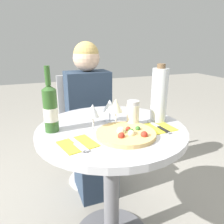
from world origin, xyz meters
TOP-DOWN VIEW (x-y plane):
  - dining_table at (0.00, 0.00)m, footprint 0.80×0.80m
  - chair_behind_diner at (0.05, 0.74)m, footprint 0.43×0.43m
  - seated_diner at (0.05, 0.59)m, footprint 0.35×0.45m
  - pizza_large at (0.03, -0.14)m, footprint 0.29×0.29m
  - wine_bottle at (-0.30, 0.06)m, footprint 0.07×0.07m
  - tall_carafe at (0.28, -0.01)m, footprint 0.09×0.09m
  - sugar_shaker at (0.12, -0.01)m, footprint 0.07×0.07m
  - wine_glass_front_left at (-0.10, 0.00)m, footprint 0.07×0.07m
  - wine_glass_front_right at (0.03, 0.00)m, footprint 0.07×0.07m
  - wine_glass_back_right at (0.03, 0.09)m, footprint 0.08×0.08m
  - place_setting_left at (-0.22, -0.14)m, footprint 0.18×0.19m
  - place_setting_right at (0.23, -0.10)m, footprint 0.16×0.19m

SIDE VIEW (x-z plane):
  - chair_behind_diner at x=0.05m, z-range -0.01..0.93m
  - seated_diner at x=0.05m, z-range -0.04..1.18m
  - dining_table at x=0.00m, z-range 0.19..0.96m
  - place_setting_left at x=-0.22m, z-range 0.78..0.79m
  - place_setting_right at x=0.23m, z-range 0.78..0.79m
  - pizza_large at x=0.03m, z-range 0.77..0.82m
  - sugar_shaker at x=0.12m, z-range 0.78..0.92m
  - wine_glass_back_right at x=0.03m, z-range 0.81..0.94m
  - wine_glass_front_left at x=-0.10m, z-range 0.81..0.95m
  - wine_glass_front_right at x=0.03m, z-range 0.82..0.97m
  - wine_bottle at x=-0.30m, z-range 0.73..1.07m
  - tall_carafe at x=0.28m, z-range 0.77..1.10m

